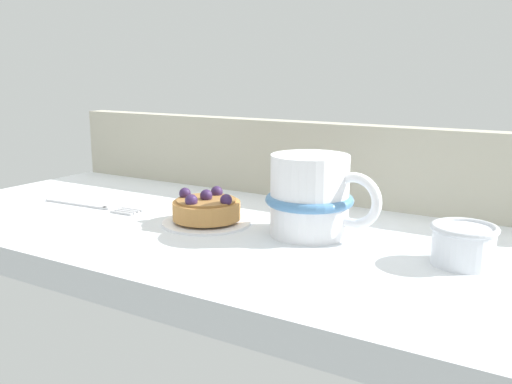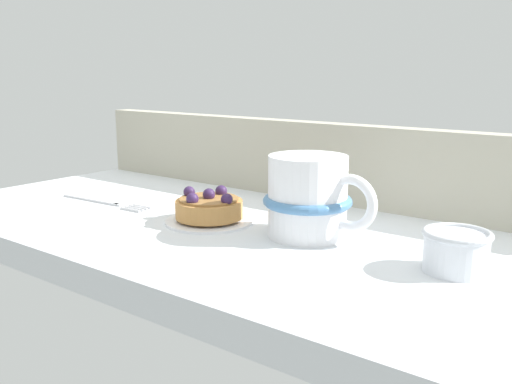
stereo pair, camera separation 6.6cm
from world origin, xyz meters
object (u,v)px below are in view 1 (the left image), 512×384
dessert_plate (207,221)px  coffee_mug (312,196)px  raspberry_tart (206,208)px  sugar_bowl (464,243)px  dessert_fork (92,205)px

dessert_plate → coffee_mug: coffee_mug is taller
dessert_plate → raspberry_tart: 1.67cm
dessert_plate → sugar_bowl: 29.93cm
raspberry_tart → sugar_bowl: (29.86, 1.18, 0.17)cm
coffee_mug → dessert_fork: bearing=-173.1°
raspberry_tart → dessert_fork: (-18.34, -1.45, -1.66)cm
raspberry_tart → dessert_fork: bearing=-175.5°
sugar_bowl → dessert_fork: bearing=-176.9°
dessert_fork → sugar_bowl: 48.31cm
dessert_plate → sugar_bowl: (29.85, 1.17, 1.84)cm
dessert_plate → coffee_mug: bearing=10.1°
dessert_plate → raspberry_tart: size_ratio=1.32×
raspberry_tart → sugar_bowl: raspberry_tart is taller
raspberry_tart → sugar_bowl: size_ratio=1.29×
dessert_plate → sugar_bowl: bearing=2.2°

